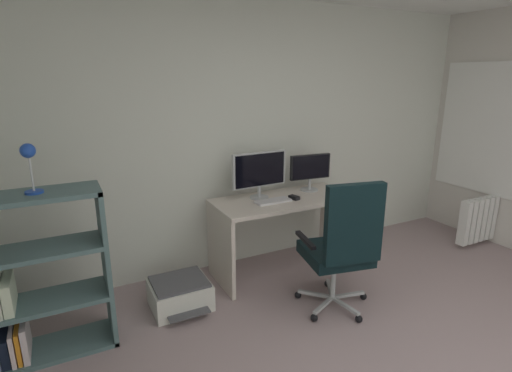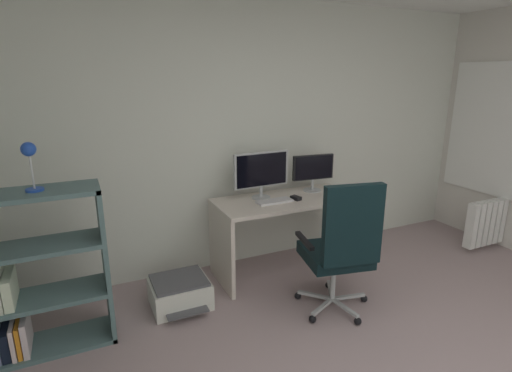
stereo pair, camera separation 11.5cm
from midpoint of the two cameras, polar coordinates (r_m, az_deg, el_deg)
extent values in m
cube|color=silver|center=(4.00, 0.66, 7.22)|extent=(5.34, 0.10, 2.60)
cube|color=beige|center=(3.79, 5.31, -2.06)|extent=(1.38, 0.62, 0.04)
cube|color=beige|center=(3.65, -4.13, -9.10)|extent=(0.04, 0.59, 0.72)
cube|color=beige|center=(4.27, 13.04, -5.71)|extent=(0.04, 0.59, 0.72)
cylinder|color=#B2B5B7|center=(3.78, 1.60, -1.66)|extent=(0.18, 0.18, 0.01)
cylinder|color=#B2B5B7|center=(3.76, 1.61, -0.73)|extent=(0.03, 0.03, 0.12)
cube|color=#B7BABC|center=(3.70, 1.64, 2.41)|extent=(0.56, 0.06, 0.33)
cube|color=black|center=(3.69, 1.79, 2.34)|extent=(0.52, 0.03, 0.30)
cylinder|color=#B2B5B7|center=(4.06, 8.96, -0.61)|extent=(0.18, 0.18, 0.01)
cylinder|color=#B2B5B7|center=(4.04, 9.00, 0.30)|extent=(0.03, 0.03, 0.12)
cube|color=black|center=(4.00, 9.10, 2.71)|extent=(0.44, 0.08, 0.25)
cube|color=black|center=(3.98, 9.24, 2.65)|extent=(0.40, 0.05, 0.23)
cube|color=silver|center=(3.65, 3.59, -2.23)|extent=(0.34, 0.14, 0.02)
cube|color=black|center=(3.74, 6.69, -1.74)|extent=(0.08, 0.11, 0.03)
cube|color=#B7BABC|center=(3.59, 14.19, -15.31)|extent=(0.30, 0.09, 0.02)
sphere|color=black|center=(3.67, 16.30, -15.42)|extent=(0.06, 0.06, 0.06)
cube|color=#B7BABC|center=(3.66, 11.65, -14.52)|extent=(0.18, 0.28, 0.02)
sphere|color=black|center=(3.80, 11.34, -13.92)|extent=(0.06, 0.06, 0.06)
cube|color=#B7BABC|center=(3.55, 9.48, -15.37)|extent=(0.23, 0.24, 0.02)
sphere|color=black|center=(3.60, 7.04, -15.53)|extent=(0.06, 0.06, 0.06)
cube|color=#B7BABC|center=(3.41, 10.66, -16.81)|extent=(0.29, 0.15, 0.02)
sphere|color=black|center=(3.33, 9.25, -18.52)|extent=(0.06, 0.06, 0.06)
cube|color=#B7BABC|center=(3.44, 13.71, -16.76)|extent=(0.07, 0.30, 0.02)
sphere|color=black|center=(3.38, 15.55, -18.38)|extent=(0.06, 0.06, 0.06)
cylinder|color=#B7BABC|center=(3.44, 12.11, -13.17)|extent=(0.04, 0.04, 0.36)
cube|color=black|center=(3.33, 12.34, -9.70)|extent=(0.58, 0.57, 0.10)
cube|color=black|center=(2.98, 14.95, -5.55)|extent=(0.46, 0.16, 0.61)
cube|color=black|center=(3.17, 8.09, -7.86)|extent=(0.11, 0.34, 0.03)
cube|color=black|center=(3.39, 16.59, -6.78)|extent=(0.11, 0.34, 0.03)
cube|color=#4D6A6C|center=(3.10, -20.00, -10.24)|extent=(0.03, 0.35, 1.17)
cube|color=#4D6A6C|center=(2.92, -29.90, -1.10)|extent=(0.94, 0.35, 0.03)
cube|color=#4D6A6C|center=(3.39, -27.16, -19.83)|extent=(0.94, 0.35, 0.03)
cube|color=#4D6A6C|center=(3.19, -28.02, -14.23)|extent=(0.87, 0.35, 0.03)
cube|color=#4D6A6C|center=(3.04, -28.93, -7.96)|extent=(0.87, 0.35, 0.03)
cube|color=black|center=(3.35, -31.52, -18.46)|extent=(0.05, 0.27, 0.21)
cube|color=silver|center=(3.33, -30.75, -18.28)|extent=(0.03, 0.28, 0.23)
cube|color=orange|center=(3.33, -30.13, -18.12)|extent=(0.03, 0.29, 0.24)
cube|color=silver|center=(3.32, -29.46, -17.90)|extent=(0.04, 0.30, 0.26)
cube|color=silver|center=(3.16, -31.21, -12.53)|extent=(0.06, 0.31, 0.21)
cylinder|color=#1E47B2|center=(2.90, -28.45, -0.48)|extent=(0.11, 0.11, 0.02)
cylinder|color=silver|center=(2.88, -28.77, 1.89)|extent=(0.01, 0.01, 0.23)
sphere|color=#1E47B2|center=(2.85, -29.14, 4.69)|extent=(0.09, 0.09, 0.09)
cube|color=silver|center=(3.51, -10.04, -15.06)|extent=(0.48, 0.41, 0.22)
cube|color=#4C4C51|center=(3.45, -10.14, -13.31)|extent=(0.44, 0.38, 0.02)
cube|color=#4C4C51|center=(3.33, -8.83, -17.74)|extent=(0.33, 0.10, 0.01)
cube|color=white|center=(4.92, 29.38, -5.11)|extent=(0.07, 0.10, 0.51)
cube|color=white|center=(4.99, 30.01, -4.91)|extent=(0.07, 0.10, 0.51)
cube|color=white|center=(5.07, 30.63, -4.72)|extent=(0.07, 0.10, 0.51)
cube|color=white|center=(5.14, 31.23, -4.53)|extent=(0.07, 0.10, 0.51)
cube|color=white|center=(5.22, 31.81, -4.35)|extent=(0.07, 0.10, 0.51)
cube|color=white|center=(5.29, 32.37, -4.17)|extent=(0.07, 0.10, 0.51)
cube|color=white|center=(5.37, 32.92, -4.00)|extent=(0.07, 0.10, 0.51)
cube|color=white|center=(5.45, 33.45, -3.83)|extent=(0.07, 0.10, 0.51)
camera|label=1|loc=(0.06, -88.98, 0.28)|focal=27.57mm
camera|label=2|loc=(0.06, 91.02, -0.28)|focal=27.57mm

